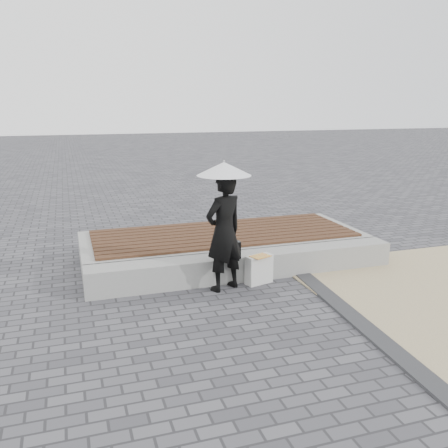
{
  "coord_description": "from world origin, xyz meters",
  "views": [
    {
      "loc": [
        -2.61,
        -5.24,
        2.7
      ],
      "look_at": [
        -0.5,
        1.24,
        1.0
      ],
      "focal_mm": 38.98,
      "sensor_mm": 36.0,
      "label": 1
    }
  ],
  "objects_px": {
    "handbag": "(228,250)",
    "canvas_tote": "(259,269)",
    "seating_ledge": "(247,265)",
    "parasol": "(224,169)",
    "woman": "(224,232)"
  },
  "relations": [
    {
      "from": "woman",
      "to": "canvas_tote",
      "type": "relative_size",
      "value": 3.95
    },
    {
      "from": "handbag",
      "to": "canvas_tote",
      "type": "relative_size",
      "value": 0.83
    },
    {
      "from": "seating_ledge",
      "to": "woman",
      "type": "bearing_deg",
      "value": -144.18
    },
    {
      "from": "handbag",
      "to": "canvas_tote",
      "type": "height_order",
      "value": "handbag"
    },
    {
      "from": "seating_ledge",
      "to": "handbag",
      "type": "relative_size",
      "value": 13.44
    },
    {
      "from": "parasol",
      "to": "woman",
      "type": "bearing_deg",
      "value": 0.0
    },
    {
      "from": "woman",
      "to": "parasol",
      "type": "height_order",
      "value": "parasol"
    },
    {
      "from": "seating_ledge",
      "to": "handbag",
      "type": "bearing_deg",
      "value": -155.97
    },
    {
      "from": "parasol",
      "to": "seating_ledge",
      "type": "bearing_deg",
      "value": 35.82
    },
    {
      "from": "seating_ledge",
      "to": "canvas_tote",
      "type": "relative_size",
      "value": 11.22
    },
    {
      "from": "parasol",
      "to": "handbag",
      "type": "xyz_separation_m",
      "value": [
        0.13,
        0.2,
        -1.27
      ]
    },
    {
      "from": "woman",
      "to": "canvas_tote",
      "type": "bearing_deg",
      "value": 162.83
    },
    {
      "from": "seating_ledge",
      "to": "handbag",
      "type": "height_order",
      "value": "handbag"
    },
    {
      "from": "woman",
      "to": "parasol",
      "type": "bearing_deg",
      "value": 180.0
    },
    {
      "from": "handbag",
      "to": "canvas_tote",
      "type": "bearing_deg",
      "value": -15.72
    }
  ]
}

